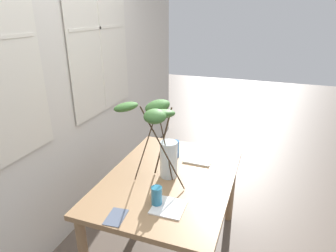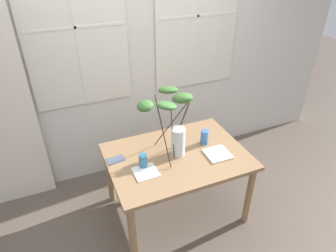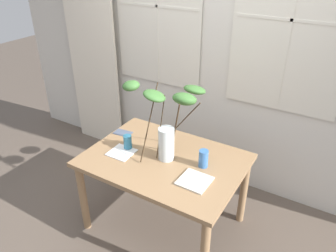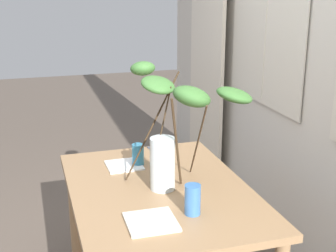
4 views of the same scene
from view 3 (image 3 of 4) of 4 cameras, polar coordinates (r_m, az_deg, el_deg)
ground at (r=3.25m, az=-0.60°, el=-16.38°), size 14.00×14.00×0.00m
back_wall_with_windows at (r=3.26m, az=8.82°, el=15.01°), size 5.21×0.14×3.07m
curtain_sheer_side at (r=4.07m, az=-12.89°, el=11.29°), size 0.70×0.03×2.24m
dining_table at (r=2.83m, az=-0.66°, el=-7.26°), size 1.31×0.94×0.74m
vase_with_branches at (r=2.65m, az=0.33°, el=1.98°), size 0.62×0.66×0.65m
drinking_glass_blue_left at (r=2.88m, az=-6.99°, el=-2.80°), size 0.07×0.07×0.13m
drinking_glass_blue_right at (r=2.66m, az=6.16°, el=-5.63°), size 0.08×0.08×0.15m
plate_square_left at (r=2.87m, az=-8.05°, el=-4.55°), size 0.21×0.21×0.01m
plate_square_right at (r=2.53m, az=4.61°, el=-9.46°), size 0.23×0.23×0.01m
napkin_folded at (r=3.16m, az=-7.83°, el=-1.19°), size 0.18×0.12×0.00m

